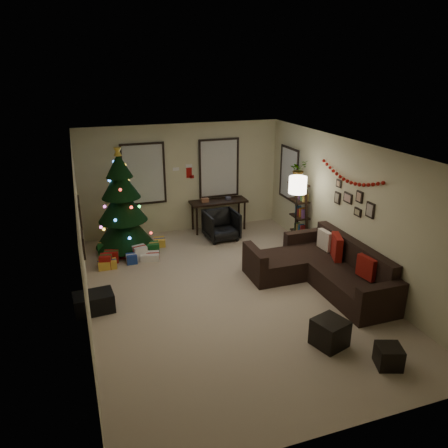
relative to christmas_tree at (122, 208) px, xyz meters
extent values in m
plane|color=tan|center=(1.59, -2.66, -1.01)|extent=(7.00, 7.00, 0.00)
plane|color=white|center=(1.59, -2.66, 1.69)|extent=(7.00, 7.00, 0.00)
plane|color=beige|center=(1.59, 0.84, 0.34)|extent=(5.00, 0.00, 5.00)
plane|color=beige|center=(1.59, -6.16, 0.34)|extent=(5.00, 0.00, 5.00)
plane|color=beige|center=(-0.91, -2.66, 0.34)|extent=(0.00, 7.00, 7.00)
plane|color=beige|center=(4.09, -2.66, 0.34)|extent=(0.00, 7.00, 7.00)
cube|color=#728CB2|center=(0.64, 0.81, 0.54)|extent=(0.94, 0.02, 1.35)
cube|color=beige|center=(0.64, 0.81, 0.54)|extent=(0.94, 0.03, 1.35)
cube|color=#728CB2|center=(2.54, 0.81, 0.54)|extent=(0.94, 0.02, 1.35)
cube|color=beige|center=(2.54, 0.81, 0.54)|extent=(0.94, 0.03, 1.35)
cube|color=#728CB2|center=(4.06, -0.11, 0.49)|extent=(0.05, 0.27, 1.17)
cube|color=beige|center=(4.06, -0.11, 0.49)|extent=(0.05, 0.45, 1.17)
cylinder|color=black|center=(0.00, 0.00, -0.87)|extent=(0.10, 0.10, 0.29)
cone|color=black|center=(0.00, 0.00, -0.43)|extent=(1.32, 1.32, 0.92)
cone|color=black|center=(0.00, 0.00, 0.10)|extent=(1.08, 1.08, 0.77)
cone|color=black|center=(0.00, 0.00, 0.58)|extent=(0.85, 0.85, 0.68)
cone|color=black|center=(0.00, 0.00, 0.97)|extent=(0.58, 0.58, 0.53)
cylinder|color=maroon|center=(0.00, 0.00, -0.99)|extent=(1.06, 1.06, 0.04)
cube|color=#14591E|center=(0.54, -0.31, -0.90)|extent=(0.35, 0.28, 0.22)
cube|color=silver|center=(0.24, -0.61, -0.86)|extent=(0.28, 0.25, 0.30)
cube|color=gold|center=(0.79, -0.01, -0.92)|extent=(0.25, 0.30, 0.18)
cube|color=maroon|center=(-0.36, -0.56, -0.89)|extent=(0.30, 0.22, 0.25)
cube|color=navy|center=(0.04, -0.76, -0.91)|extent=(0.22, 0.22, 0.20)
cube|color=#14591E|center=(-0.46, -0.11, -0.87)|extent=(0.26, 0.26, 0.28)
cube|color=silver|center=(0.44, -0.71, -0.94)|extent=(0.40, 0.30, 0.15)
cube|color=gold|center=(-0.48, -0.86, -0.92)|extent=(0.38, 0.23, 0.18)
cube|color=maroon|center=(-0.50, -0.82, -0.87)|extent=(0.24, 0.25, 0.29)
cube|color=black|center=(3.62, -3.06, -0.81)|extent=(0.89, 2.38, 0.42)
cube|color=black|center=(3.96, -3.06, -0.37)|extent=(0.20, 2.38, 0.46)
cube|color=black|center=(3.62, -4.35, -0.69)|extent=(0.89, 0.20, 0.65)
cube|color=black|center=(3.62, -1.77, -0.69)|extent=(0.89, 0.20, 0.65)
cube|color=black|center=(2.75, -2.32, -0.81)|extent=(0.84, 0.89, 0.42)
cube|color=black|center=(2.24, -2.32, -0.69)|extent=(0.18, 0.89, 0.65)
cube|color=maroon|center=(3.80, -3.68, -0.37)|extent=(0.16, 0.41, 0.40)
cube|color=maroon|center=(3.80, -2.73, -0.37)|extent=(0.30, 0.51, 0.50)
cube|color=beige|center=(3.80, -2.30, -0.38)|extent=(0.13, 0.40, 0.39)
cube|color=black|center=(2.48, -4.67, -0.80)|extent=(0.56, 0.56, 0.43)
cube|color=black|center=(3.00, -5.37, -0.85)|extent=(0.43, 0.43, 0.32)
cube|color=black|center=(2.44, 0.56, -0.26)|extent=(1.44, 0.51, 0.05)
cylinder|color=black|center=(1.81, 0.35, -0.65)|extent=(0.05, 0.05, 0.72)
cylinder|color=black|center=(1.81, 0.77, -0.65)|extent=(0.05, 0.05, 0.72)
cylinder|color=black|center=(3.08, 0.35, -0.65)|extent=(0.05, 0.05, 0.72)
cylinder|color=black|center=(3.08, 0.77, -0.65)|extent=(0.05, 0.05, 0.72)
imported|color=black|center=(2.30, -0.09, -0.66)|extent=(0.73, 0.69, 0.71)
cube|color=black|center=(3.91, -1.30, -0.14)|extent=(0.05, 0.05, 1.74)
cube|color=black|center=(3.91, -0.84, -0.14)|extent=(0.05, 0.05, 1.74)
cube|color=black|center=(3.88, -1.07, -0.67)|extent=(0.30, 0.48, 0.03)
cube|color=black|center=(3.88, -1.07, -0.29)|extent=(0.30, 0.48, 0.03)
cube|color=black|center=(3.88, -1.07, 0.10)|extent=(0.30, 0.48, 0.03)
cube|color=black|center=(3.88, -1.07, 0.49)|extent=(0.30, 0.48, 0.03)
imported|color=#4C4C4C|center=(3.89, -0.85, 0.83)|extent=(0.61, 0.56, 0.55)
cylinder|color=black|center=(3.54, -1.50, -1.00)|extent=(0.31, 0.31, 0.03)
cylinder|color=black|center=(3.54, -1.50, -0.23)|extent=(0.03, 0.03, 1.50)
cylinder|color=white|center=(3.54, -1.50, 0.60)|extent=(0.38, 0.38, 0.36)
cube|color=black|center=(-0.89, -1.75, 0.54)|extent=(0.04, 0.60, 0.50)
cube|color=tan|center=(-0.89, -1.75, 0.54)|extent=(0.01, 0.54, 0.45)
cube|color=black|center=(-0.89, -2.92, 0.42)|extent=(0.04, 0.45, 0.35)
cube|color=beige|center=(-0.89, -2.92, 0.42)|extent=(0.01, 0.41, 0.31)
cube|color=black|center=(4.07, -3.26, 0.54)|extent=(0.03, 0.22, 0.28)
cube|color=black|center=(4.07, -2.91, 0.69)|extent=(0.03, 0.18, 0.22)
cube|color=black|center=(4.07, -2.91, 0.39)|extent=(0.03, 0.20, 0.16)
cube|color=black|center=(4.07, -2.56, 0.57)|extent=(0.03, 0.26, 0.20)
cube|color=black|center=(4.07, -2.21, 0.47)|extent=(0.03, 0.18, 0.24)
cube|color=black|center=(4.07, -2.21, 0.77)|extent=(0.03, 0.16, 0.16)
cube|color=#990F0C|center=(1.44, 0.86, 0.44)|extent=(0.14, 0.04, 0.30)
cube|color=white|center=(1.44, 0.86, 0.59)|extent=(0.16, 0.05, 0.08)
cube|color=#990F0C|center=(1.51, 0.86, 0.31)|extent=(0.10, 0.04, 0.08)
cube|color=#990F0C|center=(1.77, 0.85, 0.49)|extent=(0.14, 0.04, 0.30)
cube|color=white|center=(1.77, 0.85, 0.64)|extent=(0.16, 0.05, 0.08)
cube|color=#990F0C|center=(1.84, 0.85, 0.36)|extent=(0.10, 0.04, 0.08)
cube|color=black|center=(-0.84, -2.50, -0.85)|extent=(0.70, 0.49, 0.33)
camera|label=1|loc=(-0.85, -9.43, 3.01)|focal=34.85mm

